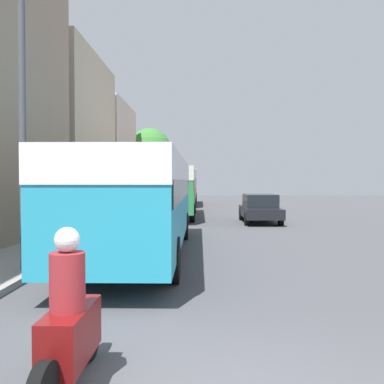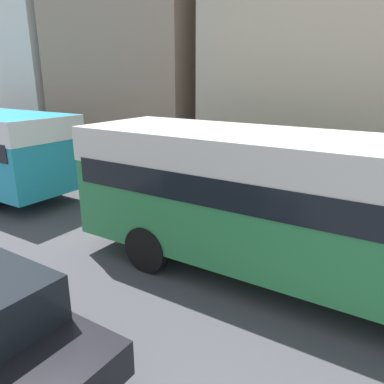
{
  "view_description": "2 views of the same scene",
  "coord_description": "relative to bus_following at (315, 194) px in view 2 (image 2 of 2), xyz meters",
  "views": [
    {
      "loc": [
        -0.28,
        -3.63,
        2.2
      ],
      "look_at": [
        -0.72,
        21.39,
        1.53
      ],
      "focal_mm": 40.0,
      "sensor_mm": 36.0,
      "label": 1
    },
    {
      "loc": [
        4.84,
        23.57,
        3.96
      ],
      "look_at": [
        -0.65,
        20.04,
        1.94
      ],
      "focal_mm": 35.0,
      "sensor_mm": 36.0,
      "label": 2
    }
  ],
  "objects": [
    {
      "name": "building_corner",
      "position": [
        -7.78,
        -18.49,
        3.23
      ],
      "size": [
        6.81,
        9.06,
        10.28
      ],
      "color": "silver",
      "rests_on": "ground_plane"
    },
    {
      "name": "building_midblock",
      "position": [
        -7.76,
        -9.79,
        3.78
      ],
      "size": [
        6.77,
        7.24,
        11.38
      ],
      "color": "gray",
      "rests_on": "ground_plane"
    },
    {
      "name": "building_far_terrace",
      "position": [
        -7.72,
        -0.49,
        2.84
      ],
      "size": [
        6.7,
        9.67,
        9.51
      ],
      "color": "#BCAD93",
      "rests_on": "ground_plane"
    },
    {
      "name": "bus_following",
      "position": [
        0.0,
        0.0,
        0.0
      ],
      "size": [
        2.61,
        9.82,
        2.94
      ],
      "color": "#2D8447",
      "rests_on": "ground_plane"
    },
    {
      "name": "pedestrian_near_curb",
      "position": [
        -2.69,
        -10.13,
        -0.9
      ],
      "size": [
        0.4,
        0.4,
        1.7
      ],
      "color": "#232838",
      "rests_on": "sidewalk"
    }
  ]
}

